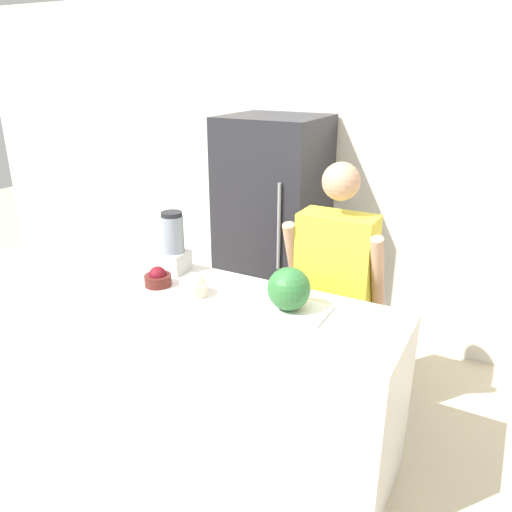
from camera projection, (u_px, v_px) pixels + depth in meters
name	position (u px, v px, depth m)	size (l,w,h in m)	color
ground_plane	(226.00, 488.00, 2.60)	(14.00, 14.00, 0.00)	beige
wall_back	(358.00, 174.00, 3.72)	(8.00, 0.06, 2.60)	silver
counter_island	(253.00, 382.00, 2.68)	(1.54, 0.60, 0.94)	beige
refrigerator	(273.00, 233.00, 3.80)	(0.71, 0.68, 1.73)	#232328
person	(334.00, 296.00, 2.89)	(0.57, 0.26, 1.59)	#4C608C
cutting_board	(293.00, 309.00, 2.45)	(0.35, 0.23, 0.01)	white
watermelon	(289.00, 289.00, 2.40)	(0.21, 0.21, 0.21)	#2D6B33
bowl_cherries	(158.00, 278.00, 2.71)	(0.15, 0.15, 0.11)	#511E19
bowl_cream	(193.00, 286.00, 2.60)	(0.14, 0.14, 0.12)	beige
blender	(173.00, 245.00, 2.86)	(0.15, 0.15, 0.36)	#B7B7BC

